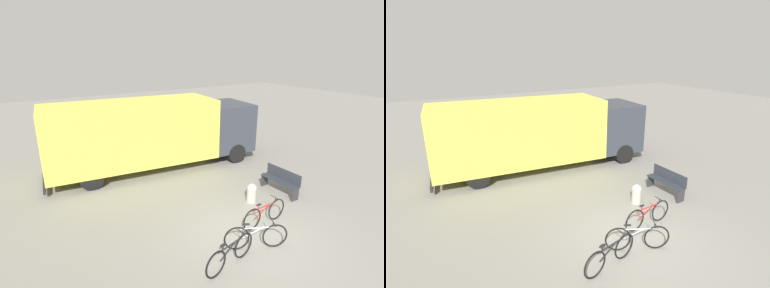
% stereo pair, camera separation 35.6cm
% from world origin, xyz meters
% --- Properties ---
extents(ground_plane, '(60.00, 60.00, 0.00)m').
position_xyz_m(ground_plane, '(0.00, 0.00, 0.00)').
color(ground_plane, gray).
extents(delivery_truck, '(9.78, 3.44, 3.14)m').
position_xyz_m(delivery_truck, '(-0.13, 6.46, 1.74)').
color(delivery_truck, '#EAE04C').
rests_on(delivery_truck, ground).
extents(park_bench, '(0.43, 1.64, 0.94)m').
position_xyz_m(park_bench, '(3.00, 1.57, 0.52)').
color(park_bench, '#282D38').
rests_on(park_bench, ground).
extents(bicycle_near, '(1.78, 0.52, 0.82)m').
position_xyz_m(bicycle_near, '(-1.26, -0.70, 0.38)').
color(bicycle_near, black).
rests_on(bicycle_near, ground).
extents(bicycle_middle, '(1.66, 0.80, 0.82)m').
position_xyz_m(bicycle_middle, '(-0.20, -0.49, 0.38)').
color(bicycle_middle, black).
rests_on(bicycle_middle, ground).
extents(bicycle_far, '(1.81, 0.44, 0.82)m').
position_xyz_m(bicycle_far, '(0.86, 0.26, 0.38)').
color(bicycle_far, black).
rests_on(bicycle_far, ground).
extents(bollard_near_bench, '(0.36, 0.36, 0.71)m').
position_xyz_m(bollard_near_bench, '(1.51, 1.57, 0.38)').
color(bollard_near_bench, '#B2AD9E').
rests_on(bollard_near_bench, ground).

